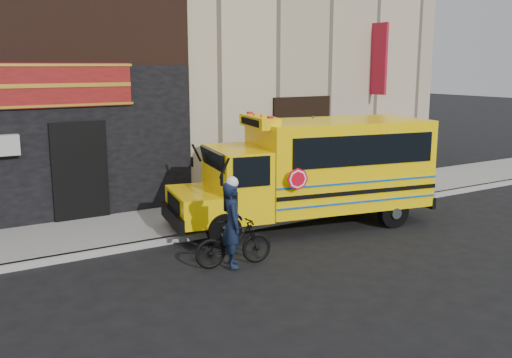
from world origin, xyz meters
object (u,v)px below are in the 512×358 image
object	(u,v)px
school_bus	(316,168)
bicycle	(234,243)
sign_pole	(312,162)
cyclist	(232,227)

from	to	relation	value
school_bus	bicycle	distance (m)	3.91
school_bus	bicycle	xyz separation A→B (m)	(-3.40, -1.65, -1.01)
sign_pole	cyclist	size ratio (longest dim) A/B	1.57
bicycle	cyclist	size ratio (longest dim) A/B	0.94
sign_pole	bicycle	bearing A→B (deg)	-148.96
cyclist	bicycle	bearing A→B (deg)	-21.09
sign_pole	cyclist	world-z (taller)	sign_pole
school_bus	sign_pole	world-z (taller)	school_bus
sign_pole	cyclist	bearing A→B (deg)	-148.46
school_bus	cyclist	world-z (taller)	school_bus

